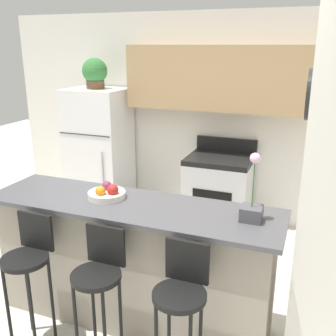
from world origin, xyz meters
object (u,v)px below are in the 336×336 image
(stove_range, at_px, (219,193))
(bar_stool_right, at_px, (181,298))
(potted_plant_on_fridge, at_px, (95,73))
(refrigerator, at_px, (99,151))
(trash_bin, at_px, (134,208))
(orchid_vase, at_px, (252,206))
(fruit_bowl, at_px, (107,193))
(bar_stool_mid, at_px, (99,278))
(bar_stool_left, at_px, (29,262))

(stove_range, distance_m, bar_stool_right, 2.42)
(potted_plant_on_fridge, bearing_deg, refrigerator, -60.69)
(refrigerator, distance_m, trash_bin, 0.89)
(stove_range, distance_m, orchid_vase, 2.09)
(refrigerator, xyz_separation_m, orchid_vase, (2.30, -1.85, 0.31))
(fruit_bowl, relative_size, trash_bin, 0.77)
(trash_bin, bearing_deg, bar_stool_right, -57.17)
(stove_range, relative_size, fruit_bowl, 3.66)
(fruit_bowl, bearing_deg, bar_stool_mid, -67.34)
(bar_stool_right, relative_size, orchid_vase, 2.12)
(potted_plant_on_fridge, xyz_separation_m, trash_bin, (0.59, -0.22, -1.64))
(bar_stool_mid, bearing_deg, potted_plant_on_fridge, 120.54)
(bar_stool_left, distance_m, trash_bin, 2.22)
(stove_range, distance_m, trash_bin, 1.10)
(stove_range, bearing_deg, bar_stool_left, -108.69)
(orchid_vase, bearing_deg, fruit_bowl, 179.87)
(bar_stool_left, relative_size, potted_plant_on_fridge, 2.69)
(bar_stool_mid, relative_size, orchid_vase, 2.12)
(bar_stool_right, distance_m, fruit_bowl, 1.03)
(fruit_bowl, xyz_separation_m, trash_bin, (-0.59, 1.63, -0.87))
(bar_stool_right, height_order, trash_bin, bar_stool_right)
(bar_stool_mid, height_order, potted_plant_on_fridge, potted_plant_on_fridge)
(stove_range, relative_size, potted_plant_on_fridge, 2.85)
(bar_stool_right, bearing_deg, trash_bin, 122.83)
(bar_stool_left, xyz_separation_m, bar_stool_right, (1.16, 0.00, 0.00))
(refrigerator, height_order, bar_stool_right, refrigerator)
(bar_stool_right, bearing_deg, refrigerator, 129.84)
(bar_stool_left, distance_m, bar_stool_right, 1.16)
(bar_stool_right, xyz_separation_m, fruit_bowl, (-0.80, 0.53, 0.39))
(bar_stool_right, bearing_deg, orchid_vase, 59.00)
(orchid_vase, bearing_deg, bar_stool_right, -121.00)
(bar_stool_left, xyz_separation_m, trash_bin, (-0.23, 2.16, -0.48))
(bar_stool_right, height_order, orchid_vase, orchid_vase)
(stove_range, bearing_deg, fruit_bowl, -103.51)
(fruit_bowl, bearing_deg, stove_range, 76.49)
(potted_plant_on_fridge, bearing_deg, stove_range, 0.30)
(bar_stool_right, bearing_deg, bar_stool_left, 180.00)
(potted_plant_on_fridge, height_order, trash_bin, potted_plant_on_fridge)
(stove_range, bearing_deg, refrigerator, -179.70)
(refrigerator, bearing_deg, orchid_vase, -38.87)
(bar_stool_left, distance_m, orchid_vase, 1.63)
(refrigerator, height_order, bar_stool_left, refrigerator)
(potted_plant_on_fridge, bearing_deg, trash_bin, -20.56)
(fruit_bowl, bearing_deg, bar_stool_right, -33.36)
(bar_stool_left, height_order, bar_stool_mid, same)
(orchid_vase, height_order, fruit_bowl, orchid_vase)
(bar_stool_mid, distance_m, fruit_bowl, 0.69)
(fruit_bowl, height_order, trash_bin, fruit_bowl)
(fruit_bowl, bearing_deg, bar_stool_left, -124.37)
(bar_stool_left, bearing_deg, trash_bin, 96.06)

